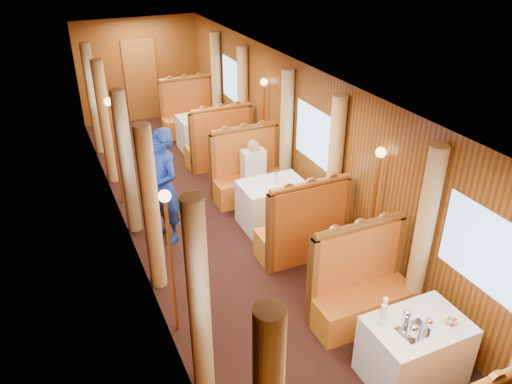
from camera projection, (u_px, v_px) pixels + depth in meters
floor at (231, 233)px, 8.09m from camera, size 3.00×12.00×0.01m
ceiling at (226, 82)px, 6.91m from camera, size 3.00×12.00×0.01m
wall_far at (140, 70)px, 12.32m from camera, size 3.00×0.01×2.50m
wall_left at (129, 182)px, 6.96m from camera, size 0.01×12.00×2.50m
wall_right at (315, 147)px, 8.04m from camera, size 0.01×12.00×2.50m
doorway_far at (141, 80)px, 12.42m from camera, size 0.80×0.04×2.00m
table_near at (414, 350)px, 5.38m from camera, size 1.05×0.72×0.75m
banquette_near_aft at (360, 291)px, 6.17m from camera, size 1.30×0.55×1.34m
table_mid at (272, 204)px, 8.19m from camera, size 1.05×0.72×0.75m
banquette_mid_fwd at (303, 232)px, 7.35m from camera, size 1.30×0.55×1.34m
banquette_mid_aft at (248, 176)px, 8.98m from camera, size 1.30×0.55×1.34m
table_far at (203, 132)px, 11.00m from camera, size 1.05×0.72×0.75m
banquette_far_fwd at (219, 147)px, 10.16m from camera, size 1.30×0.55×1.34m
banquette_far_aft at (189, 116)px, 11.79m from camera, size 1.30×0.55×1.34m
tea_tray at (415, 331)px, 5.09m from camera, size 0.35×0.28×0.01m
teapot_left at (413, 333)px, 4.98m from camera, size 0.18×0.14×0.14m
teapot_right at (428, 326)px, 5.09m from camera, size 0.17×0.15×0.12m
teapot_back at (406, 318)px, 5.19m from camera, size 0.18×0.15×0.12m
fruit_plate at (450, 322)px, 5.19m from camera, size 0.21×0.21×0.05m
cup_inboard at (382, 317)px, 5.13m from camera, size 0.08×0.08×0.26m
cup_outboard at (384, 310)px, 5.23m from camera, size 0.08×0.08×0.26m
rose_vase_mid at (276, 174)px, 7.91m from camera, size 0.06×0.06×0.36m
rose_vase_far at (202, 108)px, 10.76m from camera, size 0.06×0.06×0.36m
window_left_near at (215, 338)px, 4.06m from camera, size 0.01×1.20×0.90m
curtain_left_near_b at (199, 303)px, 4.85m from camera, size 0.22×0.22×2.35m
window_right_near at (487, 252)px, 5.13m from camera, size 0.01×1.20×0.90m
curtain_right_near_b at (423, 238)px, 5.85m from camera, size 0.22×0.22×2.35m
window_left_mid at (128, 169)px, 6.87m from camera, size 0.01×1.20×0.90m
curtain_left_mid_a at (151, 211)px, 6.41m from camera, size 0.22×0.22×2.35m
curtain_left_mid_b at (127, 164)px, 7.67m from camera, size 0.22×0.22×2.35m
window_right_mid at (315, 136)px, 7.94m from camera, size 0.01×1.20×0.90m
curtain_right_mid_a at (334, 172)px, 7.41m from camera, size 0.22×0.22×2.35m
curtain_right_mid_b at (286, 136)px, 8.66m from camera, size 0.22×0.22×2.35m
window_left_far at (91, 98)px, 9.68m from camera, size 0.01×1.20×0.90m
curtain_left_far_a at (106, 123)px, 9.22m from camera, size 0.22×0.22×2.35m
curtain_left_far_b at (93, 100)px, 10.48m from camera, size 0.22×0.22×2.35m
window_right_far at (233, 81)px, 10.76m from camera, size 0.01×1.20×0.90m
curtain_right_far_a at (243, 104)px, 10.22m from camera, size 0.22×0.22×2.35m
curtain_right_far_b at (217, 84)px, 11.47m from camera, size 0.22×0.22×2.35m
sconce_left_fore at (168, 235)px, 5.53m from camera, size 0.14×0.14×1.95m
sconce_right_fore at (376, 187)px, 6.54m from camera, size 0.14×0.14×1.95m
sconce_left_aft at (112, 130)px, 8.34m from camera, size 0.14×0.14×1.95m
sconce_right_aft at (264, 108)px, 9.35m from camera, size 0.14×0.14×1.95m
steward at (164, 186)px, 7.55m from camera, size 0.60×0.76×1.84m
passenger at (254, 166)px, 8.61m from camera, size 0.40×0.44×0.76m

